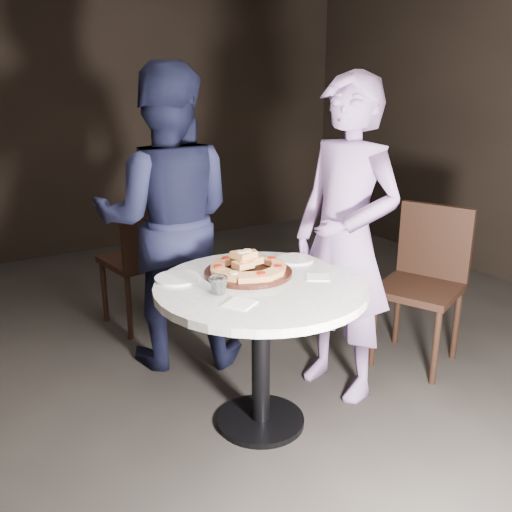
# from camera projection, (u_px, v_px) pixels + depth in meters

# --- Properties ---
(floor) EXTENTS (7.00, 7.00, 0.00)m
(floor) POSITION_uv_depth(u_px,v_px,m) (254.00, 412.00, 3.15)
(floor) COLOR black
(floor) RESTS_ON ground
(table) EXTENTS (1.27, 1.27, 0.80)m
(table) POSITION_uv_depth(u_px,v_px,m) (261.00, 311.00, 2.86)
(table) COLOR black
(table) RESTS_ON ground
(serving_board) EXTENTS (0.57, 0.57, 0.02)m
(serving_board) POSITION_uv_depth(u_px,v_px,m) (248.00, 273.00, 2.94)
(serving_board) COLOR black
(serving_board) RESTS_ON table
(focaccia_pile) EXTENTS (0.41, 0.41, 0.11)m
(focaccia_pile) POSITION_uv_depth(u_px,v_px,m) (247.00, 265.00, 2.93)
(focaccia_pile) COLOR #BC7C49
(focaccia_pile) RESTS_ON serving_board
(plate_left) EXTENTS (0.29, 0.29, 0.01)m
(plate_left) POSITION_uv_depth(u_px,v_px,m) (177.00, 278.00, 2.87)
(plate_left) COLOR white
(plate_left) RESTS_ON table
(plate_right) EXTENTS (0.23, 0.23, 0.01)m
(plate_right) POSITION_uv_depth(u_px,v_px,m) (295.00, 259.00, 3.16)
(plate_right) COLOR white
(plate_right) RESTS_ON table
(water_glass) EXTENTS (0.10, 0.10, 0.08)m
(water_glass) POSITION_uv_depth(u_px,v_px,m) (219.00, 285.00, 2.67)
(water_glass) COLOR silver
(water_glass) RESTS_ON table
(napkin_near) EXTENTS (0.17, 0.17, 0.01)m
(napkin_near) POSITION_uv_depth(u_px,v_px,m) (240.00, 304.00, 2.56)
(napkin_near) COLOR white
(napkin_near) RESTS_ON table
(napkin_far) EXTENTS (0.16, 0.16, 0.01)m
(napkin_far) POSITION_uv_depth(u_px,v_px,m) (318.00, 277.00, 2.89)
(napkin_far) COLOR white
(napkin_far) RESTS_ON table
(chair_far) EXTENTS (0.53, 0.55, 0.98)m
(chair_far) POSITION_uv_depth(u_px,v_px,m) (145.00, 254.00, 4.04)
(chair_far) COLOR black
(chair_far) RESTS_ON ground
(chair_right) EXTENTS (0.64, 0.63, 1.00)m
(chair_right) POSITION_uv_depth(u_px,v_px,m) (425.00, 273.00, 3.61)
(chair_right) COLOR black
(chair_right) RESTS_ON ground
(diner_navy) EXTENTS (1.11, 1.02, 1.86)m
(diner_navy) POSITION_uv_depth(u_px,v_px,m) (167.00, 220.00, 3.49)
(diner_navy) COLOR black
(diner_navy) RESTS_ON ground
(diner_teal) EXTENTS (0.57, 0.74, 1.81)m
(diner_teal) POSITION_uv_depth(u_px,v_px,m) (345.00, 241.00, 3.15)
(diner_teal) COLOR slate
(diner_teal) RESTS_ON ground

